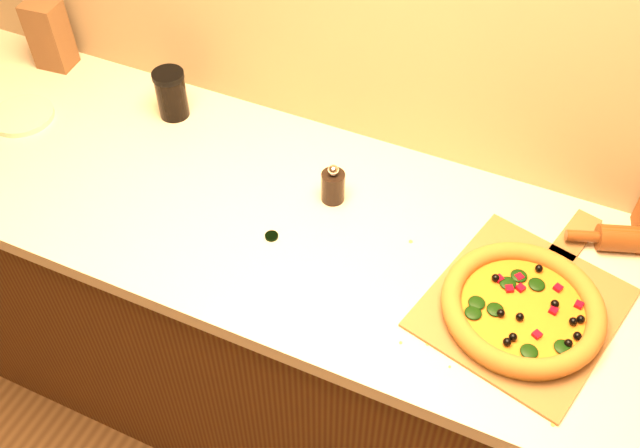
# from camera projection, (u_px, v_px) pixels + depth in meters

# --- Properties ---
(cabinet) EXTENTS (2.80, 0.65, 0.86)m
(cabinet) POSITION_uv_depth(u_px,v_px,m) (346.00, 348.00, 1.95)
(cabinet) COLOR #44200E
(cabinet) RESTS_ON ground
(countertop) EXTENTS (2.84, 0.68, 0.04)m
(countertop) POSITION_uv_depth(u_px,v_px,m) (351.00, 240.00, 1.62)
(countertop) COLOR beige
(countertop) RESTS_ON cabinet
(pizza_peel) EXTENTS (0.43, 0.56, 0.01)m
(pizza_peel) POSITION_uv_depth(u_px,v_px,m) (526.00, 303.00, 1.47)
(pizza_peel) COLOR brown
(pizza_peel) RESTS_ON countertop
(pizza) EXTENTS (0.33, 0.33, 0.05)m
(pizza) POSITION_uv_depth(u_px,v_px,m) (522.00, 308.00, 1.43)
(pizza) COLOR #C47B31
(pizza) RESTS_ON pizza_peel
(bottle_cap) EXTENTS (0.03, 0.03, 0.01)m
(bottle_cap) POSITION_uv_depth(u_px,v_px,m) (272.00, 236.00, 1.59)
(bottle_cap) COLOR black
(bottle_cap) RESTS_ON countertop
(pepper_grinder) EXTENTS (0.06, 0.06, 0.10)m
(pepper_grinder) POSITION_uv_depth(u_px,v_px,m) (333.00, 186.00, 1.64)
(pepper_grinder) COLOR black
(pepper_grinder) RESTS_ON countertop
(wine_glass) EXTENTS (0.07, 0.07, 0.17)m
(wine_glass) POSITION_uv_depth(u_px,v_px,m) (37.00, 24.00, 1.96)
(wine_glass) COLOR silver
(wine_glass) RESTS_ON countertop
(paper_bag) EXTENTS (0.10, 0.09, 0.19)m
(paper_bag) POSITION_uv_depth(u_px,v_px,m) (49.00, 35.00, 1.96)
(paper_bag) COLOR brown
(paper_bag) RESTS_ON countertop
(dark_jar) EXTENTS (0.08, 0.08, 0.13)m
(dark_jar) POSITION_uv_depth(u_px,v_px,m) (171.00, 94.00, 1.84)
(dark_jar) COLOR black
(dark_jar) RESTS_ON countertop
(side_plate) EXTENTS (0.18, 0.18, 0.02)m
(side_plate) POSITION_uv_depth(u_px,v_px,m) (22.00, 116.00, 1.87)
(side_plate) COLOR beige
(side_plate) RESTS_ON countertop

